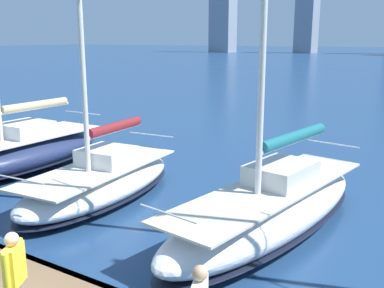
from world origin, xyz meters
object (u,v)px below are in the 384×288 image
sailboat_tan (17,152)px  person_yellow_shirt (15,272)px  sailboat_teal (271,207)px  sailboat_maroon (100,180)px

sailboat_tan → person_yellow_shirt: sailboat_tan is taller
sailboat_teal → sailboat_maroon: bearing=4.1°
sailboat_tan → sailboat_teal: bearing=178.4°
sailboat_maroon → sailboat_tan: 5.21m
sailboat_maroon → person_yellow_shirt: size_ratio=6.16×
sailboat_teal → sailboat_tan: size_ratio=1.00×
sailboat_maroon → person_yellow_shirt: 7.72m
sailboat_tan → sailboat_maroon: bearing=172.1°
sailboat_maroon → person_yellow_shirt: (-4.24, 6.39, 0.95)m
sailboat_maroon → sailboat_tan: sailboat_tan is taller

